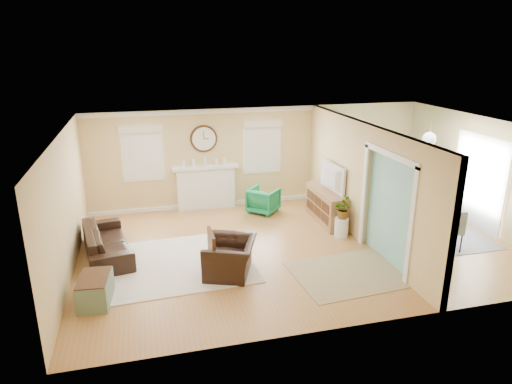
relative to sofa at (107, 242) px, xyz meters
The scene contains 29 objects.
floor 3.95m from the sofa, ahead, with size 9.00×9.00×0.00m, color #A77131.
wall_back 4.72m from the sofa, 32.30° to the left, with size 9.00×0.02×2.60m, color #DBBC78.
wall_front 5.36m from the sofa, 42.22° to the right, with size 9.00×0.02×2.60m, color #DBBC78.
wall_left 1.28m from the sofa, 138.34° to the right, with size 0.02×6.00×2.60m, color #DBBC78.
wall_right 8.47m from the sofa, ahead, with size 0.02×6.00×2.60m, color #DBBC78.
ceiling 4.56m from the sofa, ahead, with size 9.00×6.00×0.02m, color white.
partition 5.52m from the sofa, ahead, with size 0.17×6.00×2.60m.
fireplace 3.37m from the sofa, 44.35° to the left, with size 1.70×0.30×1.17m.
wall_clock 3.75m from the sofa, 45.39° to the left, with size 0.70×0.07×0.70m.
window_left 2.90m from the sofa, 70.68° to the left, with size 1.05×0.13×1.42m.
window_right 4.82m from the sofa, 31.47° to the left, with size 1.05×0.13×1.42m.
french_doors 8.41m from the sofa, ahead, with size 0.06×1.70×2.20m.
pendant 7.17m from the sofa, ahead, with size 0.30×0.30×0.55m.
rug_cream 1.56m from the sofa, 28.48° to the right, with size 2.90×2.51×0.02m, color #F6E5CE.
rug_jute 4.87m from the sofa, 23.96° to the right, with size 2.01×1.65×0.01m, color tan.
rug_grey 7.03m from the sofa, ahead, with size 2.41×3.01×0.01m, color slate.
sofa is the anchor object (origin of this frame).
eames_chair 2.69m from the sofa, 31.21° to the right, with size 1.03×0.90×0.67m, color black.
green_chair 4.12m from the sofa, 23.64° to the left, with size 0.69×0.71×0.65m, color #11743E.
trunk 1.83m from the sofa, 93.10° to the right, with size 0.58×0.86×0.47m.
credenza 5.17m from the sofa, ahead, with size 0.55×1.61×0.80m.
tv 5.22m from the sofa, ahead, with size 1.14×0.15×0.66m, color black.
garden_stool 5.07m from the sofa, ahead, with size 0.31×0.31×0.45m, color white.
potted_plant 5.09m from the sofa, ahead, with size 0.41×0.36×0.46m, color #337F33.
dining_table 7.02m from the sofa, ahead, with size 1.72×0.96×0.61m, color #3F2714.
dining_chair_n 6.98m from the sofa, ahead, with size 0.55×0.55×1.01m.
dining_chair_s 7.17m from the sofa, 12.09° to the right, with size 0.49×0.49×0.91m.
dining_chair_w 6.33m from the sofa, ahead, with size 0.53×0.53×1.01m.
dining_chair_e 7.71m from the sofa, ahead, with size 0.45×0.45×0.95m.
Camera 1 is at (-3.05, -8.51, 4.17)m, focal length 32.00 mm.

